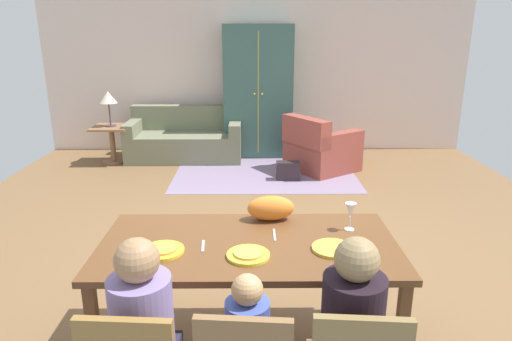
# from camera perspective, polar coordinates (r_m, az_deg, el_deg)

# --- Properties ---
(ground_plane) EXTENTS (7.09, 6.40, 0.02)m
(ground_plane) POSITION_cam_1_polar(r_m,az_deg,el_deg) (4.97, 0.36, -6.67)
(ground_plane) COLOR brown
(back_wall) EXTENTS (7.09, 0.10, 2.70)m
(back_wall) POSITION_cam_1_polar(r_m,az_deg,el_deg) (7.82, 0.03, 12.45)
(back_wall) COLOR beige
(back_wall) RESTS_ON ground_plane
(dining_table) EXTENTS (1.82, 0.90, 0.76)m
(dining_table) POSITION_cam_1_polar(r_m,az_deg,el_deg) (2.84, -0.95, -10.36)
(dining_table) COLOR brown
(dining_table) RESTS_ON ground_plane
(plate_near_man) EXTENTS (0.25, 0.25, 0.02)m
(plate_near_man) POSITION_cam_1_polar(r_m,az_deg,el_deg) (2.75, -11.65, -9.85)
(plate_near_man) COLOR yellow
(plate_near_man) RESTS_ON dining_table
(pizza_near_man) EXTENTS (0.17, 0.17, 0.01)m
(pizza_near_man) POSITION_cam_1_polar(r_m,az_deg,el_deg) (2.74, -11.66, -9.57)
(pizza_near_man) COLOR gold
(pizza_near_man) RESTS_ON plate_near_man
(plate_near_child) EXTENTS (0.25, 0.25, 0.02)m
(plate_near_child) POSITION_cam_1_polar(r_m,az_deg,el_deg) (2.64, -0.99, -10.61)
(plate_near_child) COLOR yellow
(plate_near_child) RESTS_ON dining_table
(pizza_near_child) EXTENTS (0.17, 0.17, 0.01)m
(pizza_near_child) POSITION_cam_1_polar(r_m,az_deg,el_deg) (2.63, -0.99, -10.32)
(pizza_near_child) COLOR gold
(pizza_near_child) RESTS_ON plate_near_child
(plate_near_woman) EXTENTS (0.25, 0.25, 0.02)m
(plate_near_woman) POSITION_cam_1_polar(r_m,az_deg,el_deg) (2.75, 9.65, -9.65)
(plate_near_woman) COLOR gold
(plate_near_woman) RESTS_ON dining_table
(wine_glass) EXTENTS (0.07, 0.07, 0.19)m
(wine_glass) POSITION_cam_1_polar(r_m,az_deg,el_deg) (2.98, 11.80, -5.00)
(wine_glass) COLOR silver
(wine_glass) RESTS_ON dining_table
(fork) EXTENTS (0.03, 0.15, 0.01)m
(fork) POSITION_cam_1_polar(r_m,az_deg,el_deg) (2.78, -6.69, -9.42)
(fork) COLOR silver
(fork) RESTS_ON dining_table
(knife) EXTENTS (0.01, 0.17, 0.01)m
(knife) POSITION_cam_1_polar(r_m,az_deg,el_deg) (2.90, 2.33, -8.11)
(knife) COLOR silver
(knife) RESTS_ON dining_table
(cat) EXTENTS (0.33, 0.18, 0.17)m
(cat) POSITION_cam_1_polar(r_m,az_deg,el_deg) (3.09, 1.87, -4.75)
(cat) COLOR orange
(cat) RESTS_ON dining_table
(area_rug) EXTENTS (2.60, 1.80, 0.01)m
(area_rug) POSITION_cam_1_polar(r_m,az_deg,el_deg) (6.63, 1.10, -0.30)
(area_rug) COLOR gray
(area_rug) RESTS_ON ground_plane
(couch) EXTENTS (1.81, 0.86, 0.82)m
(couch) POSITION_cam_1_polar(r_m,az_deg,el_deg) (7.46, -8.86, 3.85)
(couch) COLOR #707458
(couch) RESTS_ON ground_plane
(armchair) EXTENTS (1.19, 1.19, 0.82)m
(armchair) POSITION_cam_1_polar(r_m,az_deg,el_deg) (6.78, 8.04, 2.69)
(armchair) COLOR brown
(armchair) RESTS_ON ground_plane
(armoire) EXTENTS (1.10, 0.59, 2.10)m
(armoire) POSITION_cam_1_polar(r_m,az_deg,el_deg) (7.46, 0.26, 9.90)
(armoire) COLOR #395F57
(armoire) RESTS_ON ground_plane
(side_table) EXTENTS (0.56, 0.56, 0.58)m
(side_table) POSITION_cam_1_polar(r_m,az_deg,el_deg) (7.44, -17.66, 3.80)
(side_table) COLOR #89603F
(side_table) RESTS_ON ground_plane
(table_lamp) EXTENTS (0.26, 0.26, 0.54)m
(table_lamp) POSITION_cam_1_polar(r_m,az_deg,el_deg) (7.33, -18.11, 8.60)
(table_lamp) COLOR #4F4042
(table_lamp) RESTS_ON side_table
(handbag) EXTENTS (0.32, 0.16, 0.26)m
(handbag) POSITION_cam_1_polar(r_m,az_deg,el_deg) (6.33, 4.05, -0.02)
(handbag) COLOR #2E2328
(handbag) RESTS_ON ground_plane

